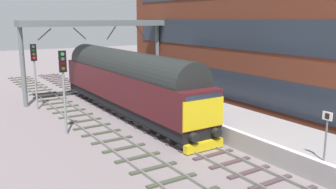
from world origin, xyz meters
TOP-DOWN VIEW (x-y plane):
  - ground_plane at (0.00, 0.00)m, footprint 140.00×140.00m
  - track_main at (0.00, 0.00)m, footprint 2.50×60.00m
  - track_adjacent_west at (-3.47, 0.00)m, footprint 2.50×60.00m
  - station_platform at (3.60, 0.00)m, footprint 4.00×44.00m
  - station_building at (9.47, 0.92)m, footprint 5.54×34.98m
  - diesel_locomotive at (0.00, 7.45)m, footprint 2.74×18.67m
  - signal_post_mid at (-5.31, 4.96)m, footprint 0.44×0.22m
  - signal_post_far at (-5.31, 12.29)m, footprint 0.44×0.22m
  - platform_number_sign at (1.89, -7.53)m, footprint 0.10×0.44m
  - waiting_passenger at (3.10, 7.62)m, footprint 0.45×0.47m
  - overhead_footbridge at (0.32, 13.80)m, footprint 12.77×2.00m

SIDE VIEW (x-z plane):
  - ground_plane at x=0.00m, z-range 0.00..0.00m
  - track_main at x=0.00m, z-range -0.02..0.13m
  - track_adjacent_west at x=-3.47m, z-range -0.02..0.13m
  - station_platform at x=3.60m, z-range 0.00..1.01m
  - waiting_passenger at x=3.10m, z-range 1.17..2.81m
  - platform_number_sign at x=1.89m, z-range 1.35..3.50m
  - diesel_locomotive at x=0.00m, z-range 0.14..4.82m
  - signal_post_far at x=-5.31m, z-range 0.76..5.82m
  - signal_post_mid at x=-5.31m, z-range 0.76..5.87m
  - overhead_footbridge at x=0.32m, z-range 2.76..9.56m
  - station_building at x=9.47m, z-range 0.00..14.99m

